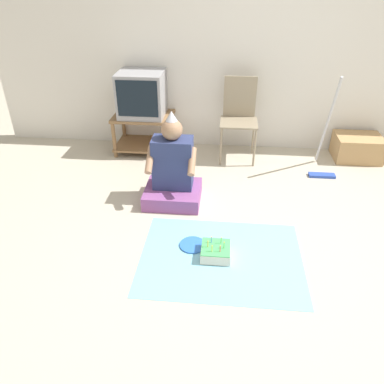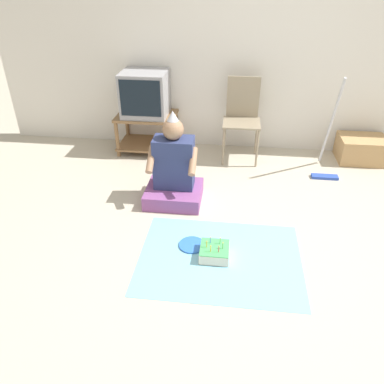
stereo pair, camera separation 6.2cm
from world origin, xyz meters
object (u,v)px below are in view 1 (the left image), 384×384
Objects in this scene: tv at (142,94)px; dust_mop at (325,147)px; folding_chair at (239,113)px; cardboard_box_stack at (357,147)px; person_seated at (173,173)px; paper_plate at (193,245)px; birthday_cake at (216,251)px.

dust_mop reaches higher than tv.
dust_mop is at bearing -10.72° from tv.
cardboard_box_stack is (1.41, 0.06, -0.39)m from folding_chair.
cardboard_box_stack is 0.58× the size of person_seated.
person_seated is (-1.55, -0.71, -0.01)m from dust_mop.
dust_mop reaches higher than paper_plate.
person_seated is at bearing -65.34° from tv.
cardboard_box_stack is 2.27× the size of birthday_cake.
person_seated is at bearing -155.39° from dust_mop.
paper_plate is (0.26, -0.70, -0.28)m from person_seated.
dust_mop reaches higher than folding_chair.
folding_chair is 1.04× the size of person_seated.
dust_mop is at bearing 54.18° from birthday_cake.
folding_chair reaches higher than birthday_cake.
folding_chair is at bearing -177.47° from cardboard_box_stack.
cardboard_box_stack is at bearing 40.04° from dust_mop.
person_seated is (0.50, -1.10, -0.42)m from tv.
tv is 2.23m from birthday_cake.
cardboard_box_stack is at bearing 50.65° from birthday_cake.
cardboard_box_stack reaches higher than paper_plate.
tv reaches higher than birthday_cake.
birthday_cake is at bearing -30.04° from paper_plate.
cardboard_box_stack is (2.53, 0.01, -0.57)m from tv.
dust_mop is 1.93m from paper_plate.
tv is 2.07m from paper_plate.
paper_plate is at bearing -134.31° from cardboard_box_stack.
cardboard_box_stack is at bearing 45.69° from paper_plate.
tv is 2.13m from dust_mop.
birthday_cake is 1.06× the size of paper_plate.
dust_mop is (2.05, -0.39, -0.41)m from tv.
paper_plate is at bearing -101.70° from folding_chair.
tv is at bearing 114.66° from person_seated.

